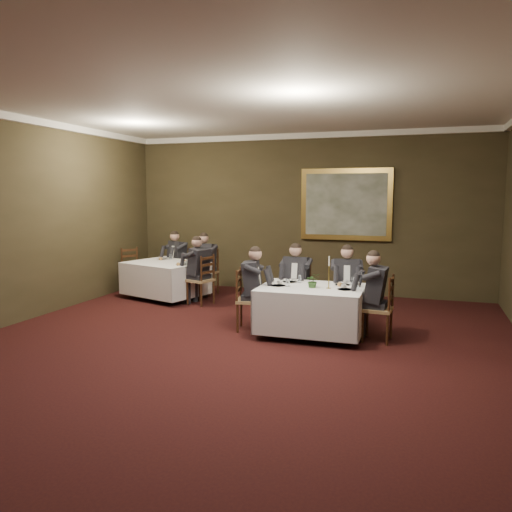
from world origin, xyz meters
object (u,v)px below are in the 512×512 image
Objects in this scene: chair_sec_backleft at (179,278)px; diner_sec_backleft at (178,268)px; centerpiece at (313,280)px; candlestick at (329,276)px; diner_sec_backright at (206,271)px; diner_main_backleft at (296,292)px; diner_main_endleft at (250,299)px; painting at (346,204)px; diner_sec_endright at (200,279)px; chair_main_backleft at (296,304)px; chair_sec_backright at (206,281)px; table_second at (166,277)px; chair_sec_endright at (201,290)px; diner_main_endright at (377,307)px; diner_main_backright at (346,295)px; chair_main_endright at (378,322)px; chair_main_endleft at (250,313)px; chair_main_backright at (346,308)px; chair_sec_endleft at (134,280)px; table_main at (311,307)px.

diner_sec_backleft is at bearing 90.00° from chair_sec_backleft.
centerpiece is 0.25m from candlestick.
diner_main_backleft is at bearing 152.77° from diner_sec_backright.
diner_main_endleft is 3.79m from painting.
diner_sec_backright is 0.98m from diner_sec_endright.
candlestick is (0.71, -0.85, 0.67)m from chair_main_backleft.
diner_main_endleft is 3.06m from chair_sec_backright.
chair_sec_backright is (0.81, -0.24, -0.23)m from diner_sec_backleft.
chair_sec_endright reaches higher than table_second.
diner_main_endright is 1.00× the size of diner_sec_endright.
diner_main_backright is 1.02m from chair_main_endright.
diner_sec_backright reaches higher than chair_main_endleft.
chair_main_backright is 1.03m from diner_main_endright.
diner_sec_backright is at bearing -171.57° from chair_sec_backleft.
diner_main_endleft is (-0.56, -0.83, 0.23)m from chair_main_backleft.
diner_main_endright and diner_sec_endright have the same top height.
chair_main_backleft is 1.00× the size of chair_main_endright.
chair_sec_backright is at bearing -161.82° from painting.
chair_main_endright is at bearing 152.89° from chair_main_backleft.
diner_main_backleft is 2.92m from chair_sec_backright.
diner_sec_backright is 2.64× the size of candlestick.
diner_sec_backright is at bearing -153.96° from chair_main_endleft.
table_second is at bearing 88.33° from diner_sec_endright.
table_second is 1.88× the size of chair_main_endleft.
diner_main_endright is at bearing 79.29° from diner_main_endleft.
chair_main_backleft is 1.01m from chair_main_endleft.
diner_main_backright is at bearing -177.63° from chair_sec_backleft.
chair_main_endleft is 3.78m from diner_sec_backleft.
chair_sec_backright is 1.00m from chair_sec_endright.
diner_sec_backright is at bearing -170.79° from diner_sec_backleft.
diner_sec_backleft reaches higher than candlestick.
diner_main_endright is 1.35× the size of chair_sec_endleft.
diner_main_backright is 0.97m from candlestick.
diner_sec_backleft reaches higher than chair_sec_backright.
chair_main_backright is 1.00× the size of chair_sec_backleft.
diner_sec_backright is at bearing -35.14° from diner_main_backright.
diner_main_endleft is 4.05m from chair_sec_endleft.
diner_sec_endright is (-2.98, 0.63, 0.23)m from chair_main_backright.
diner_main_backleft is at bearing 176.77° from chair_sec_backleft.
table_main is 1.20× the size of diner_main_backright.
diner_main_endright is 1.35× the size of chair_sec_backright.
diner_main_backright is at bearing -86.42° from diner_sec_endright.
chair_sec_backleft is at bearing -146.71° from chair_main_endleft.
centerpiece is at bearing -89.51° from painting.
chair_main_backright is at bearing 160.49° from diner_sec_backright.
centerpiece reaches higher than chair_main_endleft.
diner_main_backleft is at bearing -91.40° from chair_sec_endright.
diner_main_endleft is at bearing -117.59° from chair_sec_endright.
table_second is 4.04m from diner_main_backright.
diner_main_backleft is at bearing 118.75° from table_main.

